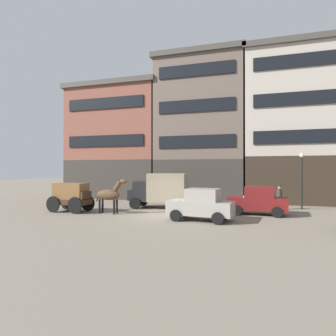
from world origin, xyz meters
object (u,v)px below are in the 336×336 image
Objects in this scene: streetlamp_curbside at (302,173)px; delivery_truck_near at (160,189)px; fire_hydrant_curbside at (83,196)px; cargo_wagon at (71,195)px; pedestrian_officer at (279,196)px; sedan_dark at (201,205)px; draft_horse at (110,194)px; sedan_light at (258,200)px.

delivery_truck_near is at bearing -166.89° from streetlamp_curbside.
streetlamp_curbside reaches higher than fire_hydrant_curbside.
cargo_wagon is 7.12m from fire_hydrant_curbside.
delivery_truck_near reaches higher than pedestrian_officer.
cargo_wagon reaches higher than fire_hydrant_curbside.
cargo_wagon is 0.72× the size of streetlamp_curbside.
cargo_wagon reaches higher than sedan_dark.
delivery_truck_near is 8.76m from pedestrian_officer.
sedan_dark is 2.15× the size of pedestrian_officer.
delivery_truck_near reaches higher than sedan_dark.
streetlamp_curbside reaches higher than sedan_dark.
cargo_wagon is 1.27× the size of draft_horse.
draft_horse reaches higher than pedestrian_officer.
sedan_light is at bearing -118.62° from pedestrian_officer.
pedestrian_officer is at bearing 10.90° from delivery_truck_near.
fire_hydrant_curbside is at bearing 166.03° from sedan_light.
delivery_truck_near is 9.03m from fire_hydrant_curbside.
streetlamp_curbside reaches higher than cargo_wagon.
pedestrian_officer is 2.16× the size of fire_hydrant_curbside.
streetlamp_curbside is (10.17, 2.37, 1.25)m from delivery_truck_near.
sedan_dark is at bearing -127.84° from pedestrian_officer.
delivery_truck_near is at bearing 170.84° from sedan_light.
cargo_wagon is 0.77× the size of sedan_dark.
draft_horse is 0.61× the size of sedan_dark.
delivery_truck_near is 1.16× the size of sedan_dark.
sedan_light reaches higher than pedestrian_officer.
delivery_truck_near is at bearing -17.80° from fire_hydrant_curbside.
draft_horse is at bearing -123.49° from delivery_truck_near.
pedestrian_officer is at bearing -155.72° from streetlamp_curbside.
sedan_light is at bearing 11.04° from cargo_wagon.
delivery_truck_near is (5.30, 3.55, 0.28)m from cargo_wagon.
cargo_wagon is 2.95m from draft_horse.
fire_hydrant_curbside is (-8.55, 2.74, -1.00)m from delivery_truck_near.
fire_hydrant_curbside is at bearing 176.36° from pedestrian_officer.
draft_horse is 0.53× the size of delivery_truck_near.
fire_hydrant_curbside is (-15.61, 3.88, -0.49)m from sedan_light.
draft_horse is at bearing 172.75° from sedan_dark.
cargo_wagon is at bearing -146.19° from delivery_truck_near.
sedan_light is 3.18m from pedestrian_officer.
sedan_dark is at bearing -4.96° from cargo_wagon.
sedan_dark is (3.92, -4.35, -0.51)m from delivery_truck_near.
sedan_light is (9.42, 2.41, -0.36)m from draft_horse.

